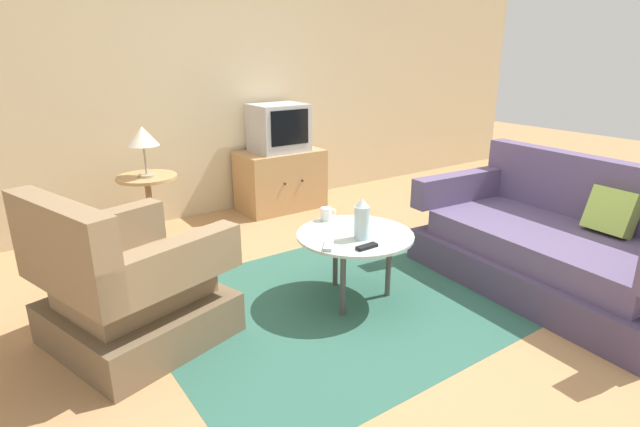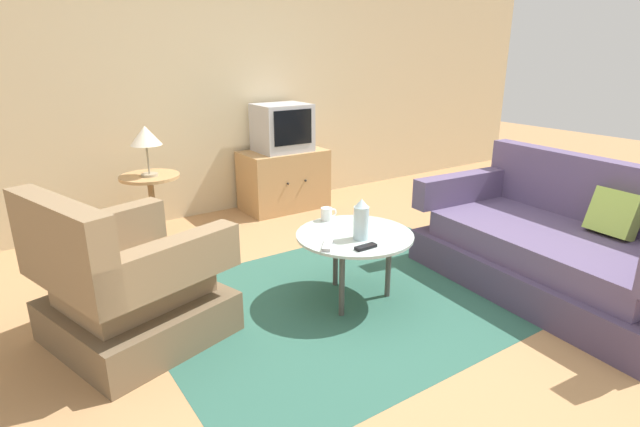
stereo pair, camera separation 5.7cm
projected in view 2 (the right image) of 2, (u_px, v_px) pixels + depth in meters
ground_plane at (360, 303)px, 3.28m from camera, size 16.00×16.00×0.00m
back_wall at (205, 75)px, 4.76m from camera, size 9.00×0.12×2.70m
area_rug at (353, 298)px, 3.35m from camera, size 2.57×1.90×0.00m
armchair at (126, 289)px, 2.79m from camera, size 1.06×1.06×0.90m
couch at (559, 249)px, 3.42m from camera, size 1.11×1.89×0.87m
coffee_table at (355, 240)px, 3.22m from camera, size 0.76×0.76×0.46m
side_table at (152, 195)px, 4.15m from camera, size 0.48×0.48×0.60m
tv_stand at (284, 180)px, 5.15m from camera, size 0.85×0.52×0.60m
television at (282, 128)px, 4.99m from camera, size 0.52×0.43×0.47m
table_lamp at (145, 137)px, 3.97m from camera, size 0.25×0.25×0.41m
vase at (361, 220)px, 3.08m from camera, size 0.10×0.10×0.26m
mug at (327, 214)px, 3.44m from camera, size 0.12×0.08×0.09m
tv_remote_dark at (366, 247)px, 2.96m from camera, size 0.14×0.05×0.02m
tv_remote_silver at (328, 245)px, 2.99m from camera, size 0.16×0.16×0.02m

